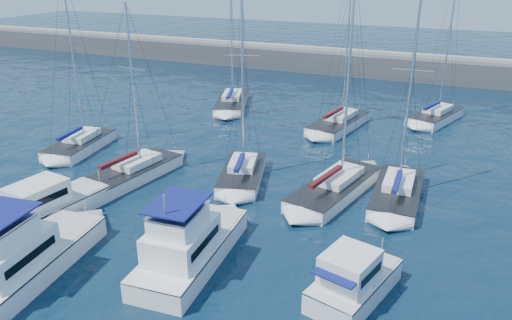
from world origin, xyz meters
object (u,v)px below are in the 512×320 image
at_px(motor_yacht_port_inner, 21,260).
at_px(sailboat_back_a, 232,102).
at_px(sailboat_mid_b, 134,172).
at_px(motor_yacht_stbd_inner, 188,247).
at_px(sailboat_mid_d, 335,187).
at_px(sailboat_mid_a, 80,144).
at_px(sailboat_back_b, 339,123).
at_px(motor_yacht_stbd_outer, 353,282).
at_px(sailboat_mid_e, 397,193).
at_px(motor_yacht_port_outer, 48,206).
at_px(sailboat_mid_c, 242,174).
at_px(sailboat_back_c, 435,116).

height_order(motor_yacht_port_inner, sailboat_back_a, sailboat_back_a).
bearing_deg(motor_yacht_port_inner, sailboat_mid_b, 94.09).
xyz_separation_m(motor_yacht_stbd_inner, sailboat_mid_d, (5.14, 11.94, -0.61)).
height_order(motor_yacht_port_inner, sailboat_mid_b, sailboat_mid_b).
height_order(motor_yacht_stbd_inner, sailboat_mid_a, sailboat_mid_a).
height_order(motor_yacht_stbd_inner, sailboat_back_b, sailboat_back_b).
bearing_deg(sailboat_mid_a, motor_yacht_stbd_inner, -41.11).
xyz_separation_m(sailboat_mid_b, sailboat_back_b, (11.45, 18.29, 0.04)).
bearing_deg(motor_yacht_stbd_outer, sailboat_mid_e, 102.96).
bearing_deg(motor_yacht_port_outer, motor_yacht_stbd_inner, 3.60).
relative_size(motor_yacht_port_inner, sailboat_mid_c, 0.67).
xyz_separation_m(motor_yacht_port_inner, sailboat_back_b, (8.93, 31.46, -0.59)).
xyz_separation_m(motor_yacht_stbd_outer, sailboat_mid_d, (-3.82, 11.27, -0.42)).
bearing_deg(motor_yacht_stbd_inner, sailboat_mid_e, 49.69).
bearing_deg(sailboat_mid_d, sailboat_mid_e, 24.02).
xyz_separation_m(sailboat_mid_a, sailboat_mid_b, (8.04, -3.18, -0.04)).
bearing_deg(motor_yacht_stbd_inner, motor_yacht_port_outer, 170.96).
relative_size(motor_yacht_stbd_outer, sailboat_back_c, 0.37).
relative_size(sailboat_mid_b, sailboat_back_a, 0.95).
relative_size(sailboat_mid_c, sailboat_mid_e, 1.04).
bearing_deg(motor_yacht_stbd_outer, sailboat_mid_b, 172.09).
bearing_deg(sailboat_back_a, sailboat_back_b, -30.73).
height_order(motor_yacht_port_outer, sailboat_mid_a, sailboat_mid_a).
height_order(sailboat_mid_b, sailboat_back_c, sailboat_back_c).
relative_size(motor_yacht_port_inner, sailboat_back_b, 0.58).
bearing_deg(sailboat_back_a, motor_yacht_stbd_inner, -87.37).
xyz_separation_m(motor_yacht_port_outer, sailboat_mid_c, (8.93, 10.57, -0.40)).
relative_size(sailboat_mid_a, sailboat_mid_d, 1.01).
bearing_deg(sailboat_back_b, sailboat_back_c, 46.16).
bearing_deg(sailboat_mid_a, sailboat_mid_c, -8.80).
height_order(sailboat_mid_e, sailboat_back_b, sailboat_back_b).
relative_size(sailboat_mid_b, sailboat_back_b, 0.78).
bearing_deg(motor_yacht_port_inner, sailboat_mid_e, 39.28).
relative_size(motor_yacht_stbd_inner, sailboat_mid_d, 0.59).
bearing_deg(motor_yacht_port_inner, sailboat_mid_a, 116.11).
bearing_deg(sailboat_mid_e, motor_yacht_stbd_outer, -93.75).
distance_m(motor_yacht_stbd_outer, sailboat_mid_e, 12.14).
xyz_separation_m(motor_yacht_port_outer, motor_yacht_port_inner, (3.56, -5.51, 0.19)).
bearing_deg(sailboat_mid_b, sailboat_mid_a, 167.33).
distance_m(motor_yacht_port_outer, sailboat_mid_d, 19.51).
relative_size(sailboat_mid_b, sailboat_mid_d, 0.85).
bearing_deg(sailboat_mid_d, sailboat_back_a, 146.09).
xyz_separation_m(motor_yacht_port_outer, sailboat_back_b, (12.50, 25.95, -0.40)).
relative_size(motor_yacht_port_inner, motor_yacht_stbd_outer, 1.65).
relative_size(sailboat_mid_b, sailboat_mid_e, 0.92).
bearing_deg(sailboat_mid_a, sailboat_back_b, 29.97).
relative_size(motor_yacht_stbd_outer, sailboat_back_a, 0.43).
distance_m(motor_yacht_stbd_outer, sailboat_back_b, 27.25).
relative_size(sailboat_mid_a, sailboat_mid_b, 1.19).
relative_size(motor_yacht_stbd_inner, motor_yacht_stbd_outer, 1.53).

